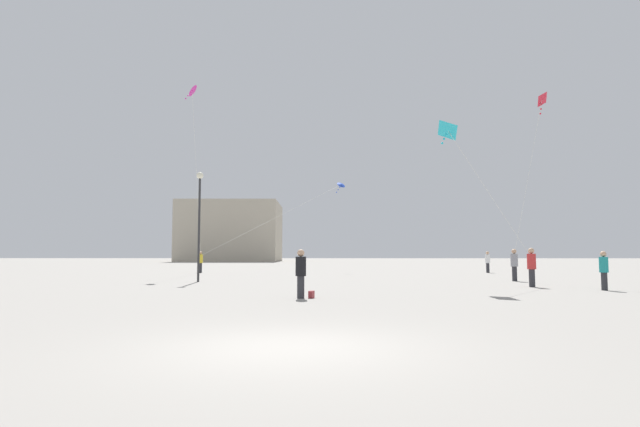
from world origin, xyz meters
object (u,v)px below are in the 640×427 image
at_px(lamppost_east, 199,209).
at_px(handbag_beside_flyer, 311,294).
at_px(person_in_yellow, 200,261).
at_px(person_in_red, 532,266).
at_px(kite_crimson_delta, 541,104).
at_px(person_in_grey, 514,264).
at_px(kite_cobalt_diamond, 337,187).
at_px(person_in_white, 488,261).
at_px(kite_magenta_diamond, 192,93).
at_px(kite_cyan_delta, 449,132).
at_px(building_left_hall, 232,232).
at_px(person_in_black, 301,271).
at_px(person_in_teal, 604,269).

xyz_separation_m(lamppost_east, handbag_beside_flyer, (6.39, -9.71, -3.69)).
distance_m(person_in_yellow, person_in_red, 25.01).
relative_size(person_in_red, kite_crimson_delta, 0.20).
bearing_deg(person_in_grey, kite_cobalt_diamond, 148.82).
relative_size(person_in_white, kite_magenta_diamond, 0.14).
distance_m(kite_cyan_delta, kite_crimson_delta, 7.59).
height_order(person_in_white, kite_crimson_delta, kite_crimson_delta).
bearing_deg(person_in_red, building_left_hall, 30.69).
bearing_deg(kite_magenta_diamond, handbag_beside_flyer, -62.45).
height_order(person_in_white, kite_cobalt_diamond, kite_cobalt_diamond).
relative_size(person_in_grey, handbag_beside_flyer, 5.37).
height_order(kite_cyan_delta, kite_magenta_diamond, kite_magenta_diamond).
relative_size(person_in_yellow, lamppost_east, 0.28).
height_order(person_in_black, person_in_yellow, person_in_yellow).
bearing_deg(building_left_hall, person_in_red, -69.32).
bearing_deg(kite_cyan_delta, building_left_hall, 108.21).
relative_size(person_in_red, kite_cobalt_diamond, 0.15).
bearing_deg(person_in_black, person_in_yellow, 162.41).
height_order(kite_cyan_delta, building_left_hall, building_left_hall).
distance_m(person_in_yellow, person_in_white, 22.04).
bearing_deg(lamppost_east, person_in_teal, -17.75).
xyz_separation_m(person_in_yellow, person_in_teal, (21.17, -18.20, -0.04)).
relative_size(kite_cobalt_diamond, handbag_beside_flyer, 35.37).
relative_size(person_in_black, building_left_hall, 0.09).
height_order(person_in_yellow, kite_magenta_diamond, kite_magenta_diamond).
bearing_deg(kite_magenta_diamond, person_in_yellow, 95.50).
relative_size(kite_cyan_delta, handbag_beside_flyer, 18.87).
bearing_deg(lamppost_east, kite_cyan_delta, -18.34).
xyz_separation_m(person_in_white, kite_crimson_delta, (-0.78, -12.93, 8.48)).
xyz_separation_m(kite_cyan_delta, kite_crimson_delta, (5.80, 4.24, 2.47)).
height_order(kite_cobalt_diamond, kite_magenta_diamond, kite_magenta_diamond).
relative_size(person_in_red, kite_magenta_diamond, 0.15).
height_order(building_left_hall, lamppost_east, building_left_hall).
relative_size(kite_magenta_diamond, building_left_hall, 0.63).
bearing_deg(person_in_teal, person_in_black, -59.30).
xyz_separation_m(kite_cyan_delta, building_left_hall, (-24.89, 75.67, -1.37)).
distance_m(person_in_grey, kite_cyan_delta, 9.05).
bearing_deg(building_left_hall, kite_cobalt_diamond, -70.34).
bearing_deg(handbag_beside_flyer, person_in_teal, 18.72).
distance_m(person_in_teal, person_in_grey, 6.92).
xyz_separation_m(person_in_yellow, handbag_beside_flyer, (9.53, -22.14, -0.79)).
xyz_separation_m(person_in_black, person_in_red, (9.84, 6.00, 0.06)).
xyz_separation_m(kite_crimson_delta, lamppost_east, (-18.10, -0.16, -5.58)).
bearing_deg(person_in_black, handbag_beside_flyer, 65.92).
xyz_separation_m(person_in_teal, person_in_red, (-2.15, 1.96, 0.08)).
relative_size(person_in_yellow, person_in_teal, 1.05).
bearing_deg(person_in_white, handbag_beside_flyer, 98.21).
relative_size(person_in_teal, kite_cobalt_diamond, 0.14).
height_order(person_in_yellow, kite_crimson_delta, kite_crimson_delta).
relative_size(person_in_yellow, person_in_white, 1.01).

